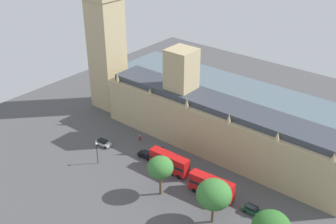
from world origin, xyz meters
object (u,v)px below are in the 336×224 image
double_decker_bus_opposite_hall (169,162)px  pedestrian_trailing (163,148)px  parliament_building (215,123)px  street_lamp_slot_11 (97,149)px  clock_tower (103,4)px  plane_tree_by_river_gate (214,195)px  car_dark_green_corner (253,210)px  car_silver_far_end (103,143)px  pedestrian_midblock (140,138)px  double_decker_bus_under_trees (212,186)px  plane_tree_kerbside (160,168)px  car_black_leading (146,155)px

double_decker_bus_opposite_hall → pedestrian_trailing: size_ratio=6.82×
parliament_building → street_lamp_slot_11: 30.70m
clock_tower → plane_tree_by_river_gate: size_ratio=6.08×
car_dark_green_corner → car_silver_far_end: bearing=-89.7°
double_decker_bus_opposite_hall → street_lamp_slot_11: bearing=-62.3°
clock_tower → pedestrian_midblock: size_ratio=36.91×
double_decker_bus_opposite_hall → plane_tree_by_river_gate: size_ratio=1.03×
car_silver_far_end → pedestrian_midblock: size_ratio=2.70×
double_decker_bus_under_trees → pedestrian_midblock: 29.16m
parliament_building → plane_tree_kerbside: size_ratio=6.98×
car_silver_far_end → car_black_leading: same height
double_decker_bus_opposite_hall → car_dark_green_corner: (0.55, 23.21, -1.75)m
double_decker_bus_opposite_hall → double_decker_bus_under_trees: size_ratio=0.99×
clock_tower → plane_tree_kerbside: (23.94, 41.16, -24.91)m
plane_tree_by_river_gate → plane_tree_kerbside: bearing=-90.4°
car_silver_far_end → plane_tree_kerbside: bearing=71.9°
double_decker_bus_under_trees → pedestrian_trailing: (-7.17, -20.06, -1.94)m
pedestrian_trailing → plane_tree_by_river_gate: plane_tree_by_river_gate is taller
double_decker_bus_opposite_hall → street_lamp_slot_11: size_ratio=1.75×
pedestrian_midblock → plane_tree_kerbside: 24.39m
clock_tower → car_dark_green_corner: (16.45, 60.36, -31.25)m
plane_tree_kerbside → street_lamp_slot_11: 20.10m
car_silver_far_end → car_dark_green_corner: bearing=87.0°
clock_tower → pedestrian_midblock: 39.70m
pedestrian_trailing → plane_tree_by_river_gate: 29.32m
double_decker_bus_opposite_hall → plane_tree_by_river_gate: bearing=64.2°
pedestrian_trailing → plane_tree_by_river_gate: (13.98, 24.95, 6.44)m
car_dark_green_corner → double_decker_bus_under_trees: bearing=-87.8°
pedestrian_midblock → pedestrian_trailing: bearing=-50.4°
pedestrian_trailing → car_black_leading: bearing=-38.6°
parliament_building → double_decker_bus_under_trees: size_ratio=6.38×
car_silver_far_end → pedestrian_midblock: bearing=139.1°
car_silver_far_end → street_lamp_slot_11: street_lamp_slot_11 is taller
pedestrian_trailing → street_lamp_slot_11: size_ratio=0.26×
pedestrian_trailing → plane_tree_kerbside: size_ratio=0.16×
double_decker_bus_opposite_hall → plane_tree_by_river_gate: plane_tree_by_river_gate is taller
parliament_building → double_decker_bus_opposite_hall: (15.46, -2.53, -4.82)m
car_dark_green_corner → pedestrian_trailing: 30.78m
plane_tree_by_river_gate → pedestrian_midblock: bearing=-112.7°
pedestrian_trailing → pedestrian_midblock: 8.17m
double_decker_bus_opposite_hall → pedestrian_trailing: 9.25m
pedestrian_midblock → street_lamp_slot_11: (14.63, -0.79, 3.49)m
car_silver_far_end → double_decker_bus_opposite_hall: size_ratio=0.43×
double_decker_bus_opposite_hall → double_decker_bus_under_trees: same height
parliament_building → pedestrian_midblock: 21.20m
car_dark_green_corner → pedestrian_midblock: (-6.28, -38.28, -0.13)m
pedestrian_midblock → street_lamp_slot_11: 15.07m
pedestrian_midblock → double_decker_bus_opposite_hall: bearing=-72.1°
car_black_leading → plane_tree_kerbside: bearing=-129.6°
car_black_leading → plane_tree_kerbside: 16.25m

